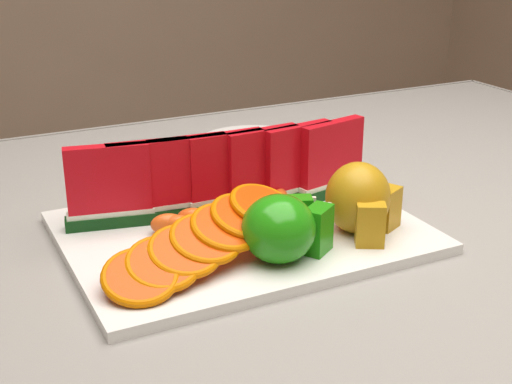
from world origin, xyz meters
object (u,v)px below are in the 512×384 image
apple_cluster (284,228)px  pear_cluster (360,200)px  side_plate (253,143)px  fork (117,186)px  platter (242,232)px

apple_cluster → pear_cluster: bearing=9.6°
side_plate → fork: bearing=-161.6°
apple_cluster → fork: 0.32m
pear_cluster → fork: bearing=124.9°
pear_cluster → side_plate: bearing=82.6°
pear_cluster → platter: bearing=149.7°
platter → side_plate: bearing=61.5°
platter → pear_cluster: 0.14m
apple_cluster → side_plate: apple_cluster is taller
apple_cluster → pear_cluster: size_ratio=1.11×
platter → side_plate: (0.17, 0.30, -0.00)m
apple_cluster → fork: (-0.09, 0.31, -0.04)m
platter → fork: size_ratio=2.15×
fork → apple_cluster: bearing=-73.1°
pear_cluster → fork: size_ratio=0.53×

